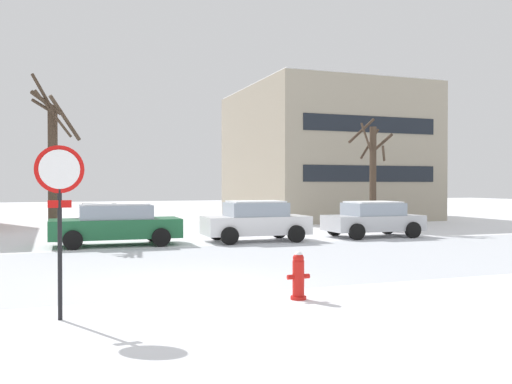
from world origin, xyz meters
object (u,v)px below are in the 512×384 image
(fire_hydrant, at_px, (298,275))
(parked_car_silver, at_px, (373,219))
(parked_car_green, at_px, (116,224))
(parked_car_white, at_px, (256,221))
(stop_sign, at_px, (60,197))

(fire_hydrant, xyz_separation_m, parked_car_silver, (7.96, 10.20, 0.29))
(parked_car_green, bearing_deg, parked_car_white, -4.02)
(parked_car_green, bearing_deg, stop_sign, -100.37)
(parked_car_green, height_order, parked_car_silver, parked_car_green)
(parked_car_silver, bearing_deg, stop_sign, -139.69)
(stop_sign, bearing_deg, parked_car_green, 79.63)
(parked_car_green, height_order, parked_car_white, parked_car_white)
(fire_hydrant, distance_m, parked_car_green, 10.78)
(fire_hydrant, xyz_separation_m, parked_car_green, (-2.24, 10.54, 0.30))
(fire_hydrant, distance_m, parked_car_silver, 12.94)
(parked_car_silver, bearing_deg, parked_car_green, 178.09)
(fire_hydrant, height_order, parked_car_white, parked_car_white)
(fire_hydrant, height_order, parked_car_silver, parked_car_silver)
(fire_hydrant, bearing_deg, stop_sign, -178.52)
(parked_car_white, relative_size, parked_car_silver, 1.01)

